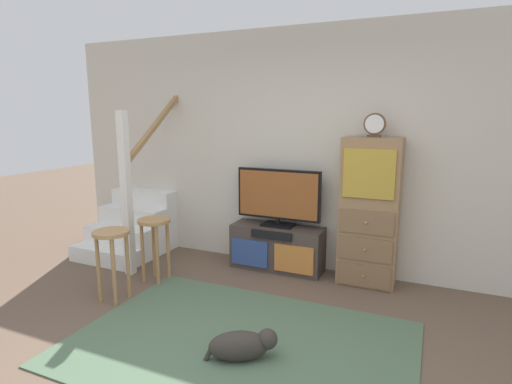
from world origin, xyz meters
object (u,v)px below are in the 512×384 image
at_px(side_cabinet, 369,212).
at_px(bar_stool_near, 112,249).
at_px(dog, 243,345).
at_px(bar_stool_far, 155,235).
at_px(media_console, 277,248).
at_px(desk_clock, 375,125).
at_px(television, 278,196).

relative_size(side_cabinet, bar_stool_near, 2.23).
bearing_deg(bar_stool_near, dog, -14.15).
bearing_deg(bar_stool_near, bar_stool_far, 80.84).
distance_m(media_console, dog, 1.82).
bearing_deg(desk_clock, dog, -109.04).
bearing_deg(side_cabinet, dog, -108.63).
bearing_deg(bar_stool_far, bar_stool_near, -99.16).
distance_m(television, desk_clock, 1.29).
bearing_deg(television, side_cabinet, -0.79).
relative_size(bar_stool_near, bar_stool_far, 1.01).
xyz_separation_m(side_cabinet, bar_stool_far, (-2.06, -0.85, -0.25)).
xyz_separation_m(bar_stool_near, bar_stool_far, (0.09, 0.53, -0.00)).
bearing_deg(dog, television, 102.79).
relative_size(television, dog, 1.95).
xyz_separation_m(media_console, desk_clock, (1.01, -0.00, 1.40)).
xyz_separation_m(bar_stool_far, dog, (1.46, -0.92, -0.39)).
height_order(media_console, bar_stool_near, bar_stool_near).
height_order(television, bar_stool_far, television).
relative_size(bar_stool_near, dog, 1.37).
bearing_deg(bar_stool_far, desk_clock, 22.06).
distance_m(media_console, television, 0.60).
relative_size(media_console, television, 1.08).
bearing_deg(dog, media_console, 102.95).
distance_m(bar_stool_near, bar_stool_far, 0.54).
distance_m(desk_clock, dog, 2.41).
relative_size(television, side_cabinet, 0.63).
xyz_separation_m(desk_clock, bar_stool_far, (-2.07, -0.84, -1.14)).
bearing_deg(bar_stool_near, side_cabinet, 32.81).
relative_size(television, bar_stool_near, 1.42).
xyz_separation_m(television, dog, (0.41, -1.79, -0.74)).
xyz_separation_m(television, side_cabinet, (1.00, -0.01, -0.09)).
bearing_deg(media_console, television, 90.00).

